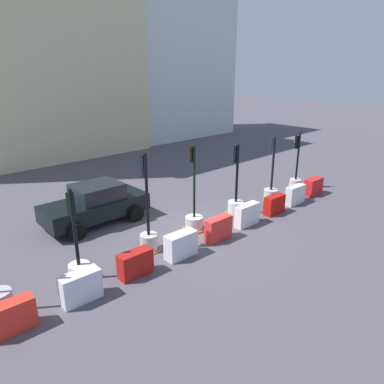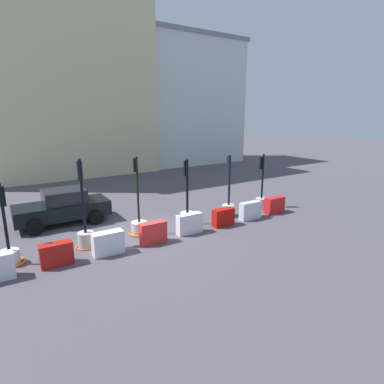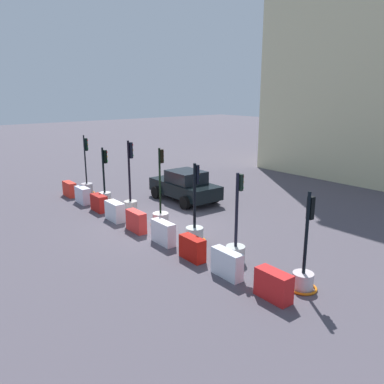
# 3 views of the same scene
# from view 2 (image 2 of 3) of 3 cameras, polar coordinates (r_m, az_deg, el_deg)

# --- Properties ---
(ground_plane) EXTENTS (120.00, 120.00, 0.00)m
(ground_plane) POSITION_cam_2_polar(r_m,az_deg,el_deg) (13.82, -9.00, -7.68)
(ground_plane) COLOR #4F4953
(traffic_light_1) EXTENTS (0.93, 0.93, 2.86)m
(traffic_light_1) POSITION_cam_2_polar(r_m,az_deg,el_deg) (12.67, -30.20, -9.23)
(traffic_light_1) COLOR silver
(traffic_light_1) RESTS_ON ground_plane
(traffic_light_2) EXTENTS (0.81, 0.81, 3.46)m
(traffic_light_2) POSITION_cam_2_polar(r_m,az_deg,el_deg) (12.96, -18.73, -6.91)
(traffic_light_2) COLOR #B9B2AC
(traffic_light_2) RESTS_ON ground_plane
(traffic_light_3) EXTENTS (0.90, 0.90, 3.36)m
(traffic_light_3) POSITION_cam_2_polar(r_m,az_deg,el_deg) (13.83, -9.55, -5.75)
(traffic_light_3) COLOR beige
(traffic_light_3) RESTS_ON ground_plane
(traffic_light_4) EXTENTS (0.88, 0.88, 3.07)m
(traffic_light_4) POSITION_cam_2_polar(r_m,az_deg,el_deg) (14.82, -0.86, -4.01)
(traffic_light_4) COLOR silver
(traffic_light_4) RESTS_ON ground_plane
(traffic_light_5) EXTENTS (0.65, 0.65, 3.11)m
(traffic_light_5) POSITION_cam_2_polar(r_m,az_deg,el_deg) (16.03, 6.64, -2.42)
(traffic_light_5) COLOR beige
(traffic_light_5) RESTS_ON ground_plane
(traffic_light_6) EXTENTS (0.86, 0.86, 2.97)m
(traffic_light_6) POSITION_cam_2_polar(r_m,az_deg,el_deg) (17.89, 12.44, -1.15)
(traffic_light_6) COLOR silver
(traffic_light_6) RESTS_ON ground_plane
(construction_barrier_2) EXTENTS (1.07, 0.47, 0.80)m
(construction_barrier_2) POSITION_cam_2_polar(r_m,az_deg,el_deg) (11.88, -23.33, -10.31)
(construction_barrier_2) COLOR #AD1914
(construction_barrier_2) RESTS_ON ground_plane
(construction_barrier_3) EXTENTS (1.14, 0.49, 0.86)m
(construction_barrier_3) POSITION_cam_2_polar(r_m,az_deg,el_deg) (12.16, -14.96, -8.91)
(construction_barrier_3) COLOR silver
(construction_barrier_3) RESTS_ON ground_plane
(construction_barrier_4) EXTENTS (1.11, 0.41, 0.87)m
(construction_barrier_4) POSITION_cam_2_polar(r_m,az_deg,el_deg) (12.78, -7.08, -7.35)
(construction_barrier_4) COLOR red
(construction_barrier_4) RESTS_ON ground_plane
(construction_barrier_5) EXTENTS (1.16, 0.42, 0.88)m
(construction_barrier_5) POSITION_cam_2_polar(r_m,az_deg,el_deg) (13.69, -0.48, -5.74)
(construction_barrier_5) COLOR white
(construction_barrier_5) RESTS_ON ground_plane
(construction_barrier_6) EXTENTS (1.05, 0.44, 0.82)m
(construction_barrier_6) POSITION_cam_2_polar(r_m,az_deg,el_deg) (14.68, 5.68, -4.58)
(construction_barrier_6) COLOR #B8130B
(construction_barrier_6) RESTS_ON ground_plane
(construction_barrier_7) EXTENTS (1.14, 0.39, 0.88)m
(construction_barrier_7) POSITION_cam_2_polar(r_m,az_deg,el_deg) (15.75, 10.48, -3.34)
(construction_barrier_7) COLOR silver
(construction_barrier_7) RESTS_ON ground_plane
(construction_barrier_8) EXTENTS (1.09, 0.48, 0.83)m
(construction_barrier_8) POSITION_cam_2_polar(r_m,az_deg,el_deg) (17.05, 14.70, -2.31)
(construction_barrier_8) COLOR red
(construction_barrier_8) RESTS_ON ground_plane
(car_black_sedan) EXTENTS (4.21, 2.22, 1.63)m
(car_black_sedan) POSITION_cam_2_polar(r_m,az_deg,el_deg) (16.02, -22.35, -2.51)
(car_black_sedan) COLOR black
(car_black_sedan) RESTS_ON ground_plane
(building_main_facade) EXTENTS (14.91, 7.39, 18.46)m
(building_main_facade) POSITION_cam_2_polar(r_m,az_deg,el_deg) (29.77, -23.14, 21.00)
(building_main_facade) COLOR beige
(building_main_facade) RESTS_ON ground_plane
(building_corner_block) EXTENTS (13.34, 6.38, 12.59)m
(building_corner_block) POSITION_cam_2_polar(r_m,az_deg,el_deg) (33.71, -2.47, 16.06)
(building_corner_block) COLOR silver
(building_corner_block) RESTS_ON ground_plane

